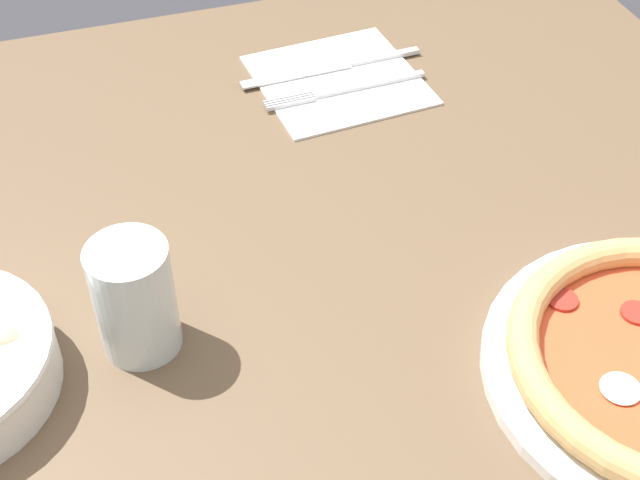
{
  "coord_description": "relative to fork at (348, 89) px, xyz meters",
  "views": [
    {
      "loc": [
        -0.5,
        0.19,
        1.3
      ],
      "look_at": [
        0.05,
        0.01,
        0.77
      ],
      "focal_mm": 50.0,
      "sensor_mm": 36.0,
      "label": 1
    }
  ],
  "objects": [
    {
      "name": "dining_table",
      "position": [
        -0.29,
        0.1,
        -0.11
      ],
      "size": [
        1.05,
        1.0,
        0.75
      ],
      "color": "brown",
      "rests_on": "ground_plane"
    },
    {
      "name": "knife",
      "position": [
        0.05,
        -0.01,
        -0.0
      ],
      "size": [
        0.02,
        0.22,
        0.01
      ],
      "rotation": [
        0.0,
        0.0,
        1.61
      ],
      "color": "silver",
      "rests_on": "napkin"
    },
    {
      "name": "napkin",
      "position": [
        0.03,
        0.0,
        -0.0
      ],
      "size": [
        0.19,
        0.19,
        0.0
      ],
      "color": "white",
      "rests_on": "dining_table"
    },
    {
      "name": "fork",
      "position": [
        0.0,
        0.0,
        0.0
      ],
      "size": [
        0.02,
        0.19,
        0.0
      ],
      "rotation": [
        0.0,
        0.0,
        1.61
      ],
      "color": "silver",
      "rests_on": "napkin"
    },
    {
      "name": "glass",
      "position": [
        -0.29,
        0.28,
        0.05
      ],
      "size": [
        0.06,
        0.06,
        0.1
      ],
      "color": "silver",
      "rests_on": "dining_table"
    }
  ]
}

